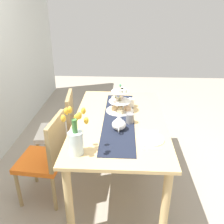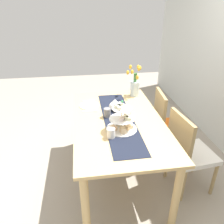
{
  "view_description": "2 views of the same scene",
  "coord_description": "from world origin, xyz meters",
  "px_view_note": "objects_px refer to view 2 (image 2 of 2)",
  "views": [
    {
      "loc": [
        -2.19,
        -0.04,
        1.88
      ],
      "look_at": [
        0.09,
        0.08,
        0.8
      ],
      "focal_mm": 38.8,
      "sensor_mm": 36.0,
      "label": 1
    },
    {
      "loc": [
        2.01,
        -0.36,
        1.9
      ],
      "look_at": [
        -0.07,
        -0.05,
        0.82
      ],
      "focal_mm": 35.44,
      "sensor_mm": 36.0,
      "label": 2
    }
  ],
  "objects_px": {
    "tiered_cake_stand": "(122,121)",
    "mug_white_text": "(111,133)",
    "chair_left": "(167,123)",
    "dinner_plate_left": "(89,106)",
    "dining_table": "(118,128)",
    "chair_right": "(188,150)",
    "knife_left": "(90,111)",
    "mug_grey": "(107,113)",
    "fork_left": "(89,101)",
    "teapot": "(115,106)",
    "tulip_vase": "(135,85)"
  },
  "relations": [
    {
      "from": "chair_left",
      "to": "chair_right",
      "type": "height_order",
      "value": "same"
    },
    {
      "from": "dining_table",
      "to": "dinner_plate_left",
      "type": "relative_size",
      "value": 6.99
    },
    {
      "from": "fork_left",
      "to": "mug_white_text",
      "type": "distance_m",
      "value": 0.86
    },
    {
      "from": "tiered_cake_stand",
      "to": "fork_left",
      "type": "xyz_separation_m",
      "value": [
        -0.72,
        -0.28,
        -0.09
      ]
    },
    {
      "from": "chair_right",
      "to": "mug_white_text",
      "type": "bearing_deg",
      "value": -86.58
    },
    {
      "from": "mug_grey",
      "to": "mug_white_text",
      "type": "bearing_deg",
      "value": -2.38
    },
    {
      "from": "dining_table",
      "to": "knife_left",
      "type": "bearing_deg",
      "value": -129.24
    },
    {
      "from": "dinner_plate_left",
      "to": "knife_left",
      "type": "xyz_separation_m",
      "value": [
        0.14,
        0.0,
        -0.0
      ]
    },
    {
      "from": "mug_grey",
      "to": "teapot",
      "type": "bearing_deg",
      "value": 143.75
    },
    {
      "from": "tiered_cake_stand",
      "to": "mug_white_text",
      "type": "bearing_deg",
      "value": -44.18
    },
    {
      "from": "dining_table",
      "to": "mug_white_text",
      "type": "xyz_separation_m",
      "value": [
        0.33,
        -0.12,
        0.16
      ]
    },
    {
      "from": "mug_white_text",
      "to": "chair_left",
      "type": "bearing_deg",
      "value": 127.35
    },
    {
      "from": "chair_left",
      "to": "mug_white_text",
      "type": "distance_m",
      "value": 1.06
    },
    {
      "from": "chair_right",
      "to": "mug_grey",
      "type": "relative_size",
      "value": 9.58
    },
    {
      "from": "chair_right",
      "to": "mug_grey",
      "type": "bearing_deg",
      "value": -113.92
    },
    {
      "from": "chair_right",
      "to": "tiered_cake_stand",
      "type": "bearing_deg",
      "value": -96.45
    },
    {
      "from": "tiered_cake_stand",
      "to": "tulip_vase",
      "type": "distance_m",
      "value": 0.87
    },
    {
      "from": "dining_table",
      "to": "fork_left",
      "type": "xyz_separation_m",
      "value": [
        -0.52,
        -0.28,
        0.11
      ]
    },
    {
      "from": "chair_right",
      "to": "mug_white_text",
      "type": "xyz_separation_m",
      "value": [
        0.05,
        -0.81,
        0.31
      ]
    },
    {
      "from": "tulip_vase",
      "to": "fork_left",
      "type": "xyz_separation_m",
      "value": [
        0.09,
        -0.6,
        -0.14
      ]
    },
    {
      "from": "tiered_cake_stand",
      "to": "tulip_vase",
      "type": "relative_size",
      "value": 0.77
    },
    {
      "from": "chair_right",
      "to": "fork_left",
      "type": "distance_m",
      "value": 1.28
    },
    {
      "from": "mug_grey",
      "to": "mug_white_text",
      "type": "distance_m",
      "value": 0.4
    },
    {
      "from": "tiered_cake_stand",
      "to": "knife_left",
      "type": "bearing_deg",
      "value": -146.71
    },
    {
      "from": "chair_left",
      "to": "mug_grey",
      "type": "xyz_separation_m",
      "value": [
        0.22,
        -0.79,
        0.31
      ]
    },
    {
      "from": "tiered_cake_stand",
      "to": "knife_left",
      "type": "distance_m",
      "value": 0.52
    },
    {
      "from": "knife_left",
      "to": "tulip_vase",
      "type": "bearing_deg",
      "value": 122.35
    },
    {
      "from": "dining_table",
      "to": "chair_right",
      "type": "xyz_separation_m",
      "value": [
        0.28,
        0.69,
        -0.15
      ]
    },
    {
      "from": "dining_table",
      "to": "chair_right",
      "type": "relative_size",
      "value": 1.77
    },
    {
      "from": "teapot",
      "to": "fork_left",
      "type": "distance_m",
      "value": 0.42
    },
    {
      "from": "teapot",
      "to": "knife_left",
      "type": "height_order",
      "value": "teapot"
    },
    {
      "from": "tulip_vase",
      "to": "mug_white_text",
      "type": "xyz_separation_m",
      "value": [
        0.94,
        -0.44,
        -0.09
      ]
    },
    {
      "from": "dining_table",
      "to": "fork_left",
      "type": "relative_size",
      "value": 10.72
    },
    {
      "from": "dinner_plate_left",
      "to": "fork_left",
      "type": "relative_size",
      "value": 1.53
    },
    {
      "from": "chair_right",
      "to": "knife_left",
      "type": "height_order",
      "value": "chair_right"
    },
    {
      "from": "dining_table",
      "to": "tiered_cake_stand",
      "type": "height_order",
      "value": "tiered_cake_stand"
    },
    {
      "from": "tiered_cake_stand",
      "to": "mug_white_text",
      "type": "relative_size",
      "value": 3.2
    },
    {
      "from": "knife_left",
      "to": "mug_white_text",
      "type": "height_order",
      "value": "mug_white_text"
    },
    {
      "from": "dining_table",
      "to": "teapot",
      "type": "bearing_deg",
      "value": 180.0
    },
    {
      "from": "chair_left",
      "to": "dinner_plate_left",
      "type": "height_order",
      "value": "chair_left"
    },
    {
      "from": "dining_table",
      "to": "chair_right",
      "type": "distance_m",
      "value": 0.76
    },
    {
      "from": "chair_left",
      "to": "mug_white_text",
      "type": "xyz_separation_m",
      "value": [
        0.62,
        -0.81,
        0.31
      ]
    },
    {
      "from": "mug_grey",
      "to": "fork_left",
      "type": "bearing_deg",
      "value": -158.41
    },
    {
      "from": "tiered_cake_stand",
      "to": "mug_grey",
      "type": "distance_m",
      "value": 0.3
    },
    {
      "from": "mug_grey",
      "to": "dining_table",
      "type": "bearing_deg",
      "value": 54.93
    },
    {
      "from": "chair_right",
      "to": "tiered_cake_stand",
      "type": "xyz_separation_m",
      "value": [
        -0.08,
        -0.69,
        0.36
      ]
    },
    {
      "from": "dinner_plate_left",
      "to": "tiered_cake_stand",
      "type": "bearing_deg",
      "value": 26.15
    },
    {
      "from": "tulip_vase",
      "to": "mug_white_text",
      "type": "height_order",
      "value": "tulip_vase"
    },
    {
      "from": "chair_right",
      "to": "knife_left",
      "type": "xyz_separation_m",
      "value": [
        -0.51,
        -0.97,
        0.27
      ]
    },
    {
      "from": "dining_table",
      "to": "fork_left",
      "type": "distance_m",
      "value": 0.6
    }
  ]
}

